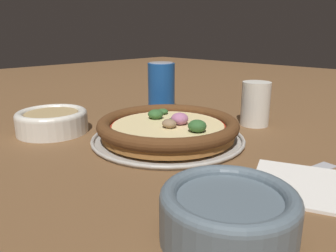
{
  "coord_description": "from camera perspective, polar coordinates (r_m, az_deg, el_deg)",
  "views": [
    {
      "loc": [
        0.4,
        -0.42,
        0.2
      ],
      "look_at": [
        0.0,
        0.0,
        0.03
      ],
      "focal_mm": 35.0,
      "sensor_mm": 36.0,
      "label": 1
    }
  ],
  "objects": [
    {
      "name": "bowl_near",
      "position": [
        0.69,
        -19.53,
        0.93
      ],
      "size": [
        0.14,
        0.14,
        0.05
      ],
      "color": "silver",
      "rests_on": "ground_plane"
    },
    {
      "name": "ground_plane",
      "position": [
        0.61,
        0.0,
        -2.57
      ],
      "size": [
        3.0,
        3.0,
        0.0
      ],
      "primitive_type": "plane",
      "color": "brown"
    },
    {
      "name": "fork",
      "position": [
        0.5,
        22.21,
        -7.91
      ],
      "size": [
        0.05,
        0.17,
        0.0
      ],
      "rotation": [
        0.0,
        0.0,
        7.64
      ],
      "color": "#B7B7BC",
      "rests_on": "ground_plane"
    },
    {
      "name": "drinking_cup",
      "position": [
        0.73,
        14.99,
        3.77
      ],
      "size": [
        0.06,
        0.06,
        0.09
      ],
      "color": "silver",
      "rests_on": "ground_plane"
    },
    {
      "name": "beverage_can",
      "position": [
        0.81,
        -1.16,
        6.67
      ],
      "size": [
        0.07,
        0.07,
        0.12
      ],
      "color": "#194C99",
      "rests_on": "ground_plane"
    },
    {
      "name": "pizza",
      "position": [
        0.6,
        0.03,
        -0.14
      ],
      "size": [
        0.26,
        0.26,
        0.04
      ],
      "color": "#A86B33",
      "rests_on": "pizza_tray"
    },
    {
      "name": "bowl_far",
      "position": [
        0.33,
        10.47,
        -14.58
      ],
      "size": [
        0.13,
        0.13,
        0.05
      ],
      "color": "slate",
      "rests_on": "ground_plane"
    },
    {
      "name": "pizza_tray",
      "position": [
        0.61,
        0.0,
        -2.18
      ],
      "size": [
        0.28,
        0.28,
        0.01
      ],
      "color": "#B7B2A8",
      "rests_on": "ground_plane"
    },
    {
      "name": "napkin",
      "position": [
        0.47,
        21.64,
        -9.16
      ],
      "size": [
        0.15,
        0.16,
        0.01
      ],
      "rotation": [
        0.0,
        0.0,
        0.38
      ],
      "color": "white",
      "rests_on": "ground_plane"
    }
  ]
}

